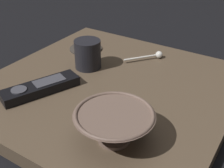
% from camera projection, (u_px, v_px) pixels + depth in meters
% --- Properties ---
extents(ground_plane, '(6.00, 6.00, 0.00)m').
position_uv_depth(ground_plane, '(109.00, 95.00, 0.81)').
color(ground_plane, black).
extents(table, '(0.63, 0.63, 0.04)m').
position_uv_depth(table, '(109.00, 90.00, 0.80)').
color(table, '#4C3D2D').
rests_on(table, ground).
extents(cereal_bowl, '(0.16, 0.16, 0.07)m').
position_uv_depth(cereal_bowl, '(114.00, 125.00, 0.58)').
color(cereal_bowl, brown).
rests_on(cereal_bowl, table).
extents(coffee_mug, '(0.08, 0.08, 0.08)m').
position_uv_depth(coffee_mug, '(88.00, 54.00, 0.85)').
color(coffee_mug, black).
rests_on(coffee_mug, table).
extents(teaspoon, '(0.11, 0.09, 0.02)m').
position_uv_depth(teaspoon, '(154.00, 55.00, 0.91)').
color(teaspoon, silver).
rests_on(teaspoon, table).
extents(tv_remote_near, '(0.21, 0.13, 0.03)m').
position_uv_depth(tv_remote_near, '(41.00, 88.00, 0.75)').
color(tv_remote_near, black).
rests_on(tv_remote_near, table).
extents(drink_coaster, '(0.11, 0.11, 0.01)m').
position_uv_depth(drink_coaster, '(86.00, 49.00, 0.98)').
color(drink_coaster, '#332D28').
rests_on(drink_coaster, table).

